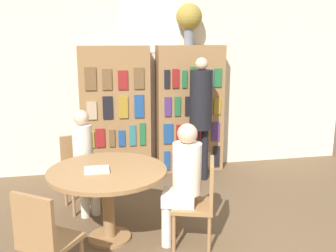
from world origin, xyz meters
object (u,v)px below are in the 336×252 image
(chair_near_camera, at_px, (44,237))
(chair_left_side, at_px, (80,168))
(bookshelf_left, at_px, (115,112))
(librarian_standing, at_px, (201,106))
(reading_table, at_px, (108,182))
(chair_far_side, at_px, (201,199))
(seated_reader_right, at_px, (183,177))
(seated_reader_left, at_px, (84,157))
(flower_vase, at_px, (189,18))
(bookshelf_right, at_px, (190,109))

(chair_near_camera, relative_size, chair_left_side, 1.00)
(bookshelf_left, xyz_separation_m, chair_near_camera, (-0.77, -2.71, -0.47))
(bookshelf_left, relative_size, librarian_standing, 1.09)
(bookshelf_left, relative_size, reading_table, 1.61)
(chair_near_camera, relative_size, chair_far_side, 1.00)
(reading_table, distance_m, seated_reader_right, 0.76)
(chair_left_side, bearing_deg, librarian_standing, -179.28)
(seated_reader_left, relative_size, librarian_standing, 0.70)
(bookshelf_left, height_order, librarian_standing, bookshelf_left)
(seated_reader_left, bearing_deg, flower_vase, -159.26)
(chair_near_camera, xyz_separation_m, seated_reader_right, (1.27, 0.52, 0.23))
(reading_table, relative_size, chair_far_side, 1.35)
(reading_table, height_order, seated_reader_right, seated_reader_right)
(bookshelf_left, xyz_separation_m, chair_far_side, (0.67, -2.24, -0.47))
(chair_left_side, bearing_deg, chair_near_camera, 63.00)
(reading_table, bearing_deg, bookshelf_right, 55.32)
(bookshelf_left, xyz_separation_m, seated_reader_right, (0.50, -2.19, -0.24))
(bookshelf_right, xyz_separation_m, chair_left_side, (-1.64, -1.07, -0.47))
(reading_table, distance_m, chair_near_camera, 0.94)
(chair_left_side, distance_m, chair_far_side, 1.66)
(reading_table, relative_size, chair_near_camera, 1.35)
(seated_reader_left, bearing_deg, chair_near_camera, 59.76)
(librarian_standing, bearing_deg, chair_near_camera, -131.15)
(bookshelf_right, xyz_separation_m, flower_vase, (-0.03, 0.00, 1.34))
(seated_reader_right, bearing_deg, bookshelf_right, 1.91)
(chair_near_camera, relative_size, seated_reader_right, 0.71)
(seated_reader_left, distance_m, librarian_standing, 1.82)
(reading_table, height_order, chair_near_camera, chair_near_camera)
(bookshelf_left, bearing_deg, bookshelf_right, -0.01)
(librarian_standing, bearing_deg, seated_reader_left, -155.26)
(chair_near_camera, distance_m, seated_reader_left, 1.51)
(bookshelf_right, bearing_deg, chair_left_side, -146.97)
(bookshelf_left, bearing_deg, chair_far_side, -73.46)
(reading_table, relative_size, seated_reader_left, 0.97)
(chair_left_side, bearing_deg, flower_vase, -164.42)
(chair_near_camera, distance_m, chair_far_side, 1.51)
(bookshelf_right, bearing_deg, librarian_standing, -86.76)
(flower_vase, height_order, chair_left_side, flower_vase)
(bookshelf_right, height_order, flower_vase, flower_vase)
(chair_left_side, bearing_deg, chair_far_side, 117.00)
(reading_table, bearing_deg, chair_left_side, 107.98)
(reading_table, relative_size, librarian_standing, 0.68)
(seated_reader_left, bearing_deg, chair_far_side, 120.24)
(reading_table, xyz_separation_m, chair_near_camera, (-0.55, -0.76, -0.14))
(seated_reader_left, height_order, librarian_standing, librarian_standing)
(bookshelf_right, height_order, seated_reader_right, bookshelf_right)
(bookshelf_left, distance_m, chair_far_side, 2.39)
(flower_vase, distance_m, seated_reader_left, 2.57)
(chair_left_side, height_order, seated_reader_left, seated_reader_left)
(flower_vase, distance_m, chair_left_side, 2.65)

